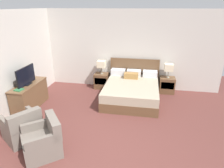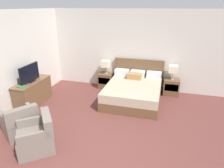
{
  "view_description": "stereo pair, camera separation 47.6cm",
  "coord_description": "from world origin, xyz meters",
  "px_view_note": "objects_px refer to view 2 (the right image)",
  "views": [
    {
      "loc": [
        0.83,
        -2.95,
        2.77
      ],
      "look_at": [
        -0.09,
        2.08,
        0.75
      ],
      "focal_mm": 32.0,
      "sensor_mm": 36.0,
      "label": 1
    },
    {
      "loc": [
        1.29,
        -2.84,
        2.77
      ],
      "look_at": [
        -0.09,
        2.08,
        0.75
      ],
      "focal_mm": 32.0,
      "sensor_mm": 36.0,
      "label": 2
    }
  ],
  "objects_px": {
    "tv": "(30,74)",
    "book_red_cover": "(22,86)",
    "nightstand_left": "(106,81)",
    "table_lamp_left": "(106,64)",
    "nightstand_right": "(171,87)",
    "bed": "(134,91)",
    "armchair_companion": "(37,137)",
    "armchair_by_window": "(21,123)",
    "dresser": "(33,92)",
    "table_lamp_right": "(173,69)"
  },
  "relations": [
    {
      "from": "dresser",
      "to": "armchair_by_window",
      "type": "distance_m",
      "value": 1.56
    },
    {
      "from": "dresser",
      "to": "table_lamp_left",
      "type": "bearing_deg",
      "value": 46.64
    },
    {
      "from": "bed",
      "to": "armchair_by_window",
      "type": "relative_size",
      "value": 2.1
    },
    {
      "from": "table_lamp_right",
      "to": "tv",
      "type": "relative_size",
      "value": 0.58
    },
    {
      "from": "book_red_cover",
      "to": "armchair_companion",
      "type": "height_order",
      "value": "armchair_companion"
    },
    {
      "from": "book_red_cover",
      "to": "armchair_by_window",
      "type": "bearing_deg",
      "value": -55.84
    },
    {
      "from": "table_lamp_left",
      "to": "book_red_cover",
      "type": "xyz_separation_m",
      "value": [
        -1.68,
        -2.23,
        -0.15
      ]
    },
    {
      "from": "nightstand_right",
      "to": "tv",
      "type": "relative_size",
      "value": 0.67
    },
    {
      "from": "armchair_by_window",
      "to": "armchair_companion",
      "type": "distance_m",
      "value": 0.74
    },
    {
      "from": "nightstand_left",
      "to": "nightstand_right",
      "type": "relative_size",
      "value": 1.0
    },
    {
      "from": "nightstand_left",
      "to": "armchair_companion",
      "type": "xyz_separation_m",
      "value": [
        -0.36,
        -3.53,
        0.02
      ]
    },
    {
      "from": "dresser",
      "to": "book_red_cover",
      "type": "xyz_separation_m",
      "value": [
        0.02,
        -0.44,
        0.36
      ]
    },
    {
      "from": "bed",
      "to": "tv",
      "type": "relative_size",
      "value": 2.5
    },
    {
      "from": "table_lamp_left",
      "to": "book_red_cover",
      "type": "distance_m",
      "value": 2.8
    },
    {
      "from": "table_lamp_right",
      "to": "book_red_cover",
      "type": "height_order",
      "value": "table_lamp_right"
    },
    {
      "from": "table_lamp_left",
      "to": "armchair_companion",
      "type": "height_order",
      "value": "table_lamp_left"
    },
    {
      "from": "bed",
      "to": "table_lamp_left",
      "type": "distance_m",
      "value": 1.46
    },
    {
      "from": "bed",
      "to": "armchair_companion",
      "type": "height_order",
      "value": "bed"
    },
    {
      "from": "tv",
      "to": "armchair_by_window",
      "type": "height_order",
      "value": "tv"
    },
    {
      "from": "armchair_by_window",
      "to": "tv",
      "type": "bearing_deg",
      "value": 115.99
    },
    {
      "from": "armchair_companion",
      "to": "book_red_cover",
      "type": "bearing_deg",
      "value": 135.42
    },
    {
      "from": "nightstand_right",
      "to": "book_red_cover",
      "type": "xyz_separation_m",
      "value": [
        -3.93,
        -2.23,
        0.47
      ]
    },
    {
      "from": "dresser",
      "to": "book_red_cover",
      "type": "distance_m",
      "value": 0.57
    },
    {
      "from": "bed",
      "to": "armchair_companion",
      "type": "relative_size",
      "value": 2.08
    },
    {
      "from": "nightstand_right",
      "to": "dresser",
      "type": "relative_size",
      "value": 0.41
    },
    {
      "from": "armchair_by_window",
      "to": "table_lamp_left",
      "type": "bearing_deg",
      "value": 72.27
    },
    {
      "from": "book_red_cover",
      "to": "tv",
      "type": "bearing_deg",
      "value": 92.04
    },
    {
      "from": "dresser",
      "to": "armchair_companion",
      "type": "bearing_deg",
      "value": -52.5
    },
    {
      "from": "bed",
      "to": "tv",
      "type": "bearing_deg",
      "value": -158.51
    },
    {
      "from": "table_lamp_left",
      "to": "tv",
      "type": "distance_m",
      "value": 2.49
    },
    {
      "from": "dresser",
      "to": "armchair_companion",
      "type": "xyz_separation_m",
      "value": [
        1.33,
        -1.74,
        -0.09
      ]
    },
    {
      "from": "tv",
      "to": "nightstand_left",
      "type": "bearing_deg",
      "value": 47.18
    },
    {
      "from": "nightstand_left",
      "to": "dresser",
      "type": "distance_m",
      "value": 2.47
    },
    {
      "from": "nightstand_right",
      "to": "armchair_by_window",
      "type": "distance_m",
      "value": 4.58
    },
    {
      "from": "nightstand_right",
      "to": "tv",
      "type": "height_order",
      "value": "tv"
    },
    {
      "from": "book_red_cover",
      "to": "armchair_by_window",
      "type": "xyz_separation_m",
      "value": [
        0.65,
        -0.96,
        -0.45
      ]
    },
    {
      "from": "dresser",
      "to": "tv",
      "type": "distance_m",
      "value": 0.59
    },
    {
      "from": "table_lamp_right",
      "to": "dresser",
      "type": "relative_size",
      "value": 0.36
    },
    {
      "from": "nightstand_left",
      "to": "book_red_cover",
      "type": "xyz_separation_m",
      "value": [
        -1.68,
        -2.23,
        0.47
      ]
    },
    {
      "from": "nightstand_right",
      "to": "tv",
      "type": "xyz_separation_m",
      "value": [
        -3.94,
        -1.82,
        0.7
      ]
    },
    {
      "from": "table_lamp_right",
      "to": "armchair_by_window",
      "type": "bearing_deg",
      "value": -135.72
    },
    {
      "from": "nightstand_left",
      "to": "table_lamp_left",
      "type": "height_order",
      "value": "table_lamp_left"
    },
    {
      "from": "table_lamp_left",
      "to": "tv",
      "type": "relative_size",
      "value": 0.58
    },
    {
      "from": "table_lamp_left",
      "to": "table_lamp_right",
      "type": "relative_size",
      "value": 1.0
    },
    {
      "from": "tv",
      "to": "book_red_cover",
      "type": "distance_m",
      "value": 0.47
    },
    {
      "from": "bed",
      "to": "armchair_by_window",
      "type": "xyz_separation_m",
      "value": [
        -2.15,
        -2.48,
        -0.01
      ]
    },
    {
      "from": "tv",
      "to": "bed",
      "type": "bearing_deg",
      "value": 21.49
    },
    {
      "from": "nightstand_left",
      "to": "tv",
      "type": "xyz_separation_m",
      "value": [
        -1.69,
        -1.82,
        0.7
      ]
    },
    {
      "from": "table_lamp_right",
      "to": "armchair_by_window",
      "type": "relative_size",
      "value": 0.49
    },
    {
      "from": "nightstand_left",
      "to": "table_lamp_left",
      "type": "distance_m",
      "value": 0.62
    }
  ]
}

